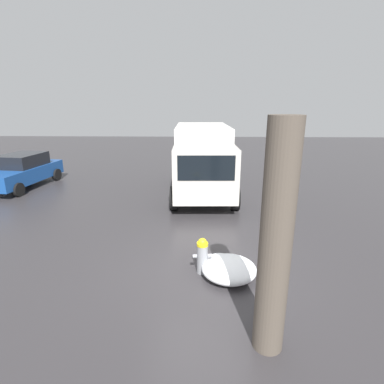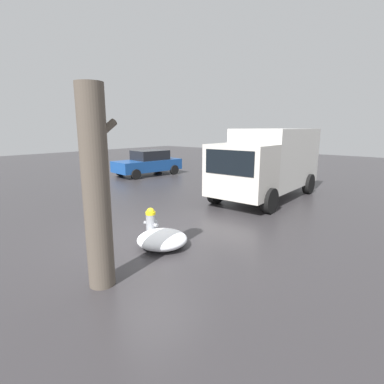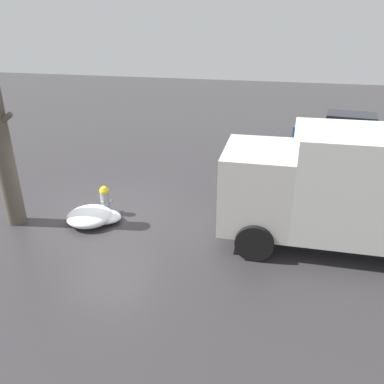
# 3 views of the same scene
# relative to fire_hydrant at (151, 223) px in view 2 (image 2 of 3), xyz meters

# --- Properties ---
(ground_plane) EXTENTS (60.00, 60.00, 0.00)m
(ground_plane) POSITION_rel_fire_hydrant_xyz_m (-0.00, -0.00, -0.45)
(ground_plane) COLOR #333033
(fire_hydrant) EXTENTS (0.36, 0.46, 0.88)m
(fire_hydrant) POSITION_rel_fire_hydrant_xyz_m (0.00, 0.00, 0.00)
(fire_hydrant) COLOR gray
(fire_hydrant) RESTS_ON ground_plane
(tree_trunk) EXTENTS (0.74, 0.49, 3.70)m
(tree_trunk) POSITION_rel_fire_hydrant_xyz_m (-2.19, -1.07, 1.41)
(tree_trunk) COLOR brown
(tree_trunk) RESTS_ON ground_plane
(delivery_truck) EXTENTS (6.23, 2.73, 2.90)m
(delivery_truck) POSITION_rel_fire_hydrant_xyz_m (6.66, -0.01, 1.13)
(delivery_truck) COLOR beige
(delivery_truck) RESTS_ON ground_plane
(parked_car) EXTENTS (4.38, 2.34, 1.55)m
(parked_car) POSITION_rel_fire_hydrant_xyz_m (7.35, 8.58, 0.33)
(parked_car) COLOR #194793
(parked_car) RESTS_ON ground_plane
(snow_pile_by_hydrant) EXTENTS (1.26, 1.26, 0.41)m
(snow_pile_by_hydrant) POSITION_rel_fire_hydrant_xyz_m (-0.18, -0.62, -0.24)
(snow_pile_by_hydrant) COLOR white
(snow_pile_by_hydrant) RESTS_ON ground_plane
(snow_pile_curbside) EXTENTS (1.30, 0.87, 0.29)m
(snow_pile_curbside) POSITION_rel_fire_hydrant_xyz_m (-0.00, -0.44, -0.31)
(snow_pile_curbside) COLOR white
(snow_pile_curbside) RESTS_ON ground_plane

